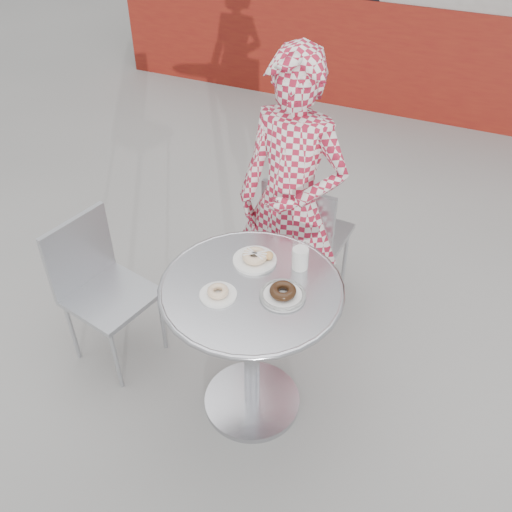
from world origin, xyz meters
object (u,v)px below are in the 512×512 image
at_px(chair_far, 307,260).
at_px(plate_near, 218,293).
at_px(chair_left, 115,319).
at_px(seated_person, 291,204).
at_px(plate_far, 256,258).
at_px(plate_checker, 283,294).
at_px(milk_cup, 300,257).
at_px(bistro_table, 252,319).

xyz_separation_m(chair_far, plate_near, (-0.07, -0.98, 0.55)).
relative_size(chair_left, seated_person, 0.52).
xyz_separation_m(chair_left, plate_far, (0.76, 0.13, 0.57)).
distance_m(plate_far, plate_checker, 0.25).
relative_size(chair_left, plate_far, 4.22).
bearing_deg(milk_cup, seated_person, 114.91).
distance_m(seated_person, plate_checker, 0.69).
bearing_deg(chair_left, plate_checker, -79.12).
xyz_separation_m(seated_person, plate_checker, (0.21, -0.65, 0.02)).
relative_size(chair_far, chair_left, 1.05).
height_order(chair_far, seated_person, seated_person).
relative_size(bistro_table, chair_far, 0.93).
xyz_separation_m(chair_left, milk_cup, (0.95, 0.17, 0.60)).
bearing_deg(plate_near, bistro_table, 45.69).
distance_m(chair_far, milk_cup, 0.92).
distance_m(seated_person, plate_near, 0.76).
bearing_deg(chair_left, bistro_table, -79.16).
bearing_deg(plate_near, milk_cup, 50.78).
height_order(seated_person, plate_checker, seated_person).
relative_size(chair_far, milk_cup, 7.05).
relative_size(bistro_table, plate_near, 5.17).
height_order(chair_left, plate_far, plate_far).
xyz_separation_m(bistro_table, plate_checker, (0.14, -0.00, 0.21)).
xyz_separation_m(seated_person, plate_near, (-0.04, -0.76, 0.02)).
bearing_deg(seated_person, plate_far, -81.07).
xyz_separation_m(bistro_table, chair_far, (-0.03, 0.88, -0.34)).
relative_size(seated_person, plate_checker, 8.24).
bearing_deg(chair_far, milk_cup, 108.40).
height_order(chair_far, plate_checker, chair_far).
xyz_separation_m(chair_far, seated_person, (-0.03, -0.23, 0.53)).
height_order(chair_far, plate_far, chair_far).
bearing_deg(plate_checker, bistro_table, 178.48).
bearing_deg(chair_left, chair_far, -29.58).
bearing_deg(bistro_table, chair_left, 178.19).
distance_m(bistro_table, plate_near, 0.26).
relative_size(chair_left, plate_checker, 4.26).
distance_m(chair_left, plate_near, 0.91).
xyz_separation_m(bistro_table, chair_left, (-0.81, 0.03, -0.35)).
xyz_separation_m(chair_far, plate_far, (-0.02, -0.72, 0.55)).
relative_size(seated_person, plate_near, 10.26).
relative_size(chair_far, plate_far, 4.43).
relative_size(chair_left, plate_near, 5.30).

